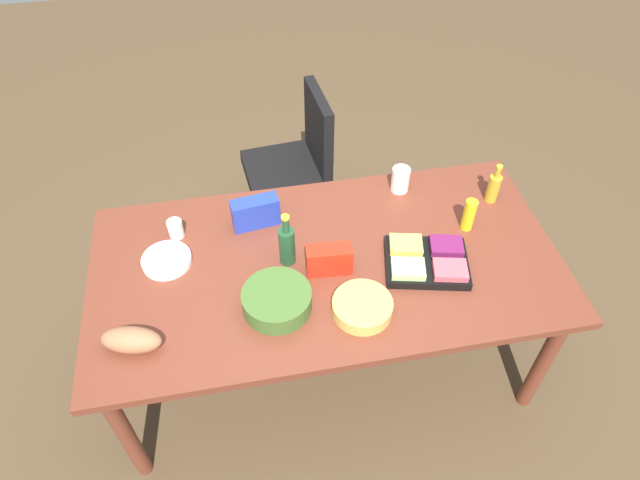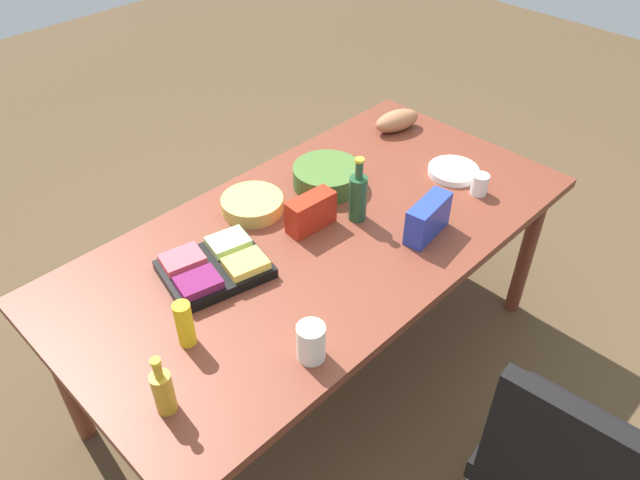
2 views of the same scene
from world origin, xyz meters
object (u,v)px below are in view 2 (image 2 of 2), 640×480
object	(u,v)px
fruit_platter	(215,267)
bread_loaf	(397,121)
paper_plate_stack	(453,171)
paper_cup	(480,184)
dressing_bottle	(163,391)
chip_bowl	(252,204)
chip_bag_red	(310,213)
mayo_jar	(311,342)
conference_table	(320,247)
salad_bowl	(327,176)
chip_bag_blue	(428,218)
mustard_bottle	(185,324)
office_chair	(553,480)
wine_bottle	(358,196)

from	to	relation	value
fruit_platter	bread_loaf	bearing A→B (deg)	-171.23
paper_plate_stack	paper_cup	distance (m)	0.17
bread_loaf	paper_plate_stack	bearing A→B (deg)	73.37
dressing_bottle	chip_bowl	world-z (taller)	dressing_bottle
chip_bag_red	paper_cup	size ratio (longest dim) A/B	2.22
fruit_platter	mayo_jar	bearing A→B (deg)	87.25
conference_table	dressing_bottle	world-z (taller)	dressing_bottle
paper_plate_stack	paper_cup	size ratio (longest dim) A/B	2.44
bread_loaf	paper_cup	bearing A→B (deg)	73.53
dressing_bottle	fruit_platter	bearing A→B (deg)	-141.58
paper_plate_stack	salad_bowl	xyz separation A→B (m)	(0.45, -0.33, 0.03)
fruit_platter	bread_loaf	xyz separation A→B (m)	(-1.26, -0.19, 0.02)
chip_bag_blue	bread_loaf	xyz separation A→B (m)	(-0.55, -0.59, -0.02)
mayo_jar	bread_loaf	distance (m)	1.47
fruit_platter	mayo_jar	xyz separation A→B (m)	(0.02, 0.51, 0.03)
mustard_bottle	chip_bowl	distance (m)	0.71
chip_bag_red	paper_plate_stack	world-z (taller)	chip_bag_red
chip_bowl	fruit_platter	xyz separation A→B (m)	(0.34, 0.19, 0.00)
office_chair	chip_bag_red	distance (m)	1.26
chip_bag_red	chip_bowl	world-z (taller)	chip_bag_red
wine_bottle	mustard_bottle	bearing A→B (deg)	3.43
mustard_bottle	chip_bag_blue	size ratio (longest dim) A/B	0.75
chip_bag_red	conference_table	bearing A→B (deg)	93.62
chip_bag_red	office_chair	bearing A→B (deg)	89.87
conference_table	wine_bottle	distance (m)	0.25
fruit_platter	paper_plate_stack	size ratio (longest dim) A/B	1.88
chip_bag_blue	salad_bowl	bearing A→B (deg)	-86.28
office_chair	chip_bag_blue	size ratio (longest dim) A/B	4.26
chip_bowl	paper_plate_stack	size ratio (longest dim) A/B	1.14
chip_bag_red	chip_bag_blue	distance (m)	0.45
chip_bag_red	chip_bowl	xyz separation A→B (m)	(0.09, -0.24, -0.04)
dressing_bottle	mayo_jar	xyz separation A→B (m)	(-0.42, 0.16, -0.02)
dressing_bottle	mayo_jar	distance (m)	0.45
mayo_jar	paper_cup	bearing A→B (deg)	-173.70
dressing_bottle	bread_loaf	distance (m)	1.79
mustard_bottle	wine_bottle	bearing A→B (deg)	-176.57
conference_table	bread_loaf	bearing A→B (deg)	-160.22
chip_bowl	wine_bottle	distance (m)	0.43
chip_bowl	salad_bowl	xyz separation A→B (m)	(-0.34, 0.09, 0.01)
chip_bowl	bread_loaf	size ratio (longest dim) A/B	1.04
chip_bowl	chip_bag_blue	world-z (taller)	chip_bag_blue
office_chair	fruit_platter	bearing A→B (deg)	-70.65
mayo_jar	bread_loaf	size ratio (longest dim) A/B	0.54
office_chair	mayo_jar	xyz separation A→B (m)	(0.45, -0.70, 0.50)
office_chair	wine_bottle	bearing A→B (deg)	-99.33
paper_plate_stack	wine_bottle	distance (m)	0.55
fruit_platter	wine_bottle	distance (m)	0.62
chip_bag_blue	bread_loaf	distance (m)	0.81
fruit_platter	paper_cup	xyz separation A→B (m)	(-1.09, 0.39, 0.01)
conference_table	paper_plate_stack	bearing A→B (deg)	169.80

